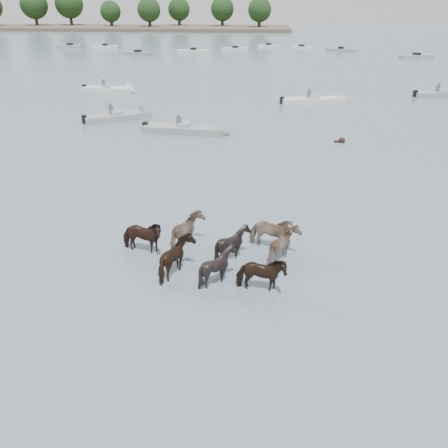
{
  "coord_description": "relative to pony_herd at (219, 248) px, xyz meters",
  "views": [
    {
      "loc": [
        3.15,
        -11.9,
        8.59
      ],
      "look_at": [
        1.78,
        3.37,
        1.1
      ],
      "focal_mm": 36.75,
      "sensor_mm": 36.0,
      "label": 1
    }
  ],
  "objects": [
    {
      "name": "pony_herd",
      "position": [
        0.0,
        0.0,
        0.0
      ],
      "size": [
        6.86,
        3.91,
        1.47
      ],
      "color": "black",
      "rests_on": "ground"
    },
    {
      "name": "swimming_pony",
      "position": [
        6.63,
        16.42,
        -0.49
      ],
      "size": [
        0.72,
        0.44,
        0.44
      ],
      "color": "black",
      "rests_on": "ground"
    },
    {
      "name": "motorboat_a",
      "position": [
        -9.69,
        21.78,
        -0.37
      ],
      "size": [
        5.51,
        4.3,
        1.92
      ],
      "rotation": [
        0.0,
        0.0,
        0.57
      ],
      "color": "gray",
      "rests_on": "ground"
    },
    {
      "name": "shoreline",
      "position": [
        -71.68,
        147.6,
        -0.09
      ],
      "size": [
        160.0,
        30.0,
        1.0
      ],
      "primitive_type": "cube",
      "color": "#4C4233",
      "rests_on": "ground"
    },
    {
      "name": "motorboat_f",
      "position": [
        -14.26,
        33.52,
        -0.37
      ],
      "size": [
        5.97,
        2.29,
        1.92
      ],
      "rotation": [
        0.0,
        0.0,
        -0.12
      ],
      "color": "silver",
      "rests_on": "ground"
    },
    {
      "name": "distant_flotilla",
      "position": [
        -3.16,
        74.13,
        -0.33
      ],
      "size": [
        109.7,
        25.32,
        0.93
      ],
      "color": "silver",
      "rests_on": "ground"
    },
    {
      "name": "motorboat_b",
      "position": [
        -3.45,
        17.87,
        -0.37
      ],
      "size": [
        6.61,
        2.21,
        1.92
      ],
      "rotation": [
        0.0,
        0.0,
        -0.1
      ],
      "color": "gray",
      "rests_on": "ground"
    },
    {
      "name": "ground",
      "position": [
        -1.68,
        -2.4,
        -0.59
      ],
      "size": [
        400.0,
        400.0,
        0.0
      ],
      "primitive_type": "plane",
      "color": "slate",
      "rests_on": "ground"
    },
    {
      "name": "treeline",
      "position": [
        -75.79,
        148.4,
        6.07
      ],
      "size": [
        146.73,
        21.02,
        12.36
      ],
      "color": "#382619",
      "rests_on": "ground"
    },
    {
      "name": "motorboat_c",
      "position": [
        6.64,
        29.75,
        -0.37
      ],
      "size": [
        6.6,
        2.93,
        1.92
      ],
      "rotation": [
        0.0,
        0.0,
        0.22
      ],
      "color": "silver",
      "rests_on": "ground"
    }
  ]
}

